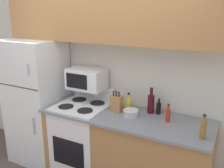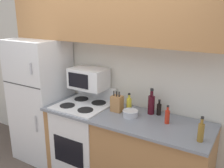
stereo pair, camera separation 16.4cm
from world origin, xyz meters
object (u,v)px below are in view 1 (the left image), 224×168
(bowl, at_px, (131,113))
(bottle_vinegar, at_px, (203,129))
(bottle_cooking_spray, at_px, (129,104))
(microwave, at_px, (87,79))
(knife_block, at_px, (117,103))
(bottle_wine_red, at_px, (151,103))
(refrigerator, at_px, (37,102))
(bottle_hot_sauce, at_px, (168,115))
(stove, at_px, (83,138))
(bottle_soy_sauce, at_px, (159,108))

(bowl, distance_m, bottle_vinegar, 0.80)
(bowl, height_order, bottle_cooking_spray, bottle_cooking_spray)
(microwave, relative_size, bottle_cooking_spray, 2.11)
(microwave, xyz_separation_m, knife_block, (0.47, -0.09, -0.22))
(bottle_cooking_spray, distance_m, bottle_wine_red, 0.26)
(refrigerator, relative_size, bottle_cooking_spray, 7.76)
(refrigerator, height_order, bottle_hot_sauce, refrigerator)
(bottle_cooking_spray, height_order, bottle_vinegar, bottle_vinegar)
(bottle_vinegar, bearing_deg, bottle_hot_sauce, 151.91)
(bottle_hot_sauce, relative_size, bottle_cooking_spray, 0.91)
(bottle_wine_red, bearing_deg, knife_block, -159.96)
(stove, distance_m, knife_block, 0.70)
(bottle_cooking_spray, distance_m, bottle_vinegar, 0.92)
(bottle_hot_sauce, height_order, bottle_soy_sauce, bottle_hot_sauce)
(stove, height_order, bowl, stove)
(bottle_cooking_spray, height_order, bottle_wine_red, bottle_wine_red)
(bottle_hot_sauce, height_order, bottle_vinegar, bottle_vinegar)
(knife_block, height_order, bottle_vinegar, knife_block)
(bottle_soy_sauce, bearing_deg, bottle_hot_sauce, -47.22)
(refrigerator, distance_m, bottle_vinegar, 2.20)
(knife_block, height_order, bottle_cooking_spray, knife_block)
(microwave, xyz_separation_m, bottle_soy_sauce, (0.92, 0.06, -0.24))
(stove, distance_m, bottle_soy_sauce, 1.06)
(stove, relative_size, bottle_cooking_spray, 5.05)
(bottle_wine_red, bearing_deg, microwave, -176.85)
(stove, xyz_separation_m, bottle_vinegar, (1.43, -0.15, 0.54))
(bottle_cooking_spray, bearing_deg, refrigerator, -174.40)
(microwave, relative_size, bowl, 2.64)
(bottle_hot_sauce, bearing_deg, bottle_wine_red, 148.50)
(knife_block, xyz_separation_m, bottle_vinegar, (0.99, -0.22, -0.00))
(microwave, relative_size, knife_block, 1.88)
(refrigerator, xyz_separation_m, bottle_hot_sauce, (1.80, 0.04, 0.16))
(microwave, bearing_deg, bottle_wine_red, 3.15)
(stove, relative_size, bottle_wine_red, 3.70)
(stove, relative_size, microwave, 2.40)
(knife_block, distance_m, bowl, 0.22)
(refrigerator, height_order, bottle_cooking_spray, refrigerator)
(refrigerator, xyz_separation_m, bottle_vinegar, (2.18, -0.16, 0.17))
(bowl, relative_size, bottle_soy_sauce, 0.98)
(bottle_vinegar, xyz_separation_m, bottle_soy_sauce, (-0.54, 0.37, -0.02))
(microwave, distance_m, bottle_vinegar, 1.51)
(refrigerator, height_order, bowl, refrigerator)
(bottle_hot_sauce, relative_size, bottle_wine_red, 0.67)
(knife_block, xyz_separation_m, bottle_cooking_spray, (0.12, 0.07, -0.01))
(refrigerator, distance_m, bottle_wine_red, 1.58)
(bottle_hot_sauce, xyz_separation_m, bottle_soy_sauce, (-0.15, 0.17, -0.01))
(microwave, height_order, bowl, microwave)
(knife_block, relative_size, bowl, 1.40)
(refrigerator, relative_size, bottle_vinegar, 7.12)
(stove, height_order, bottle_vinegar, bottle_vinegar)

